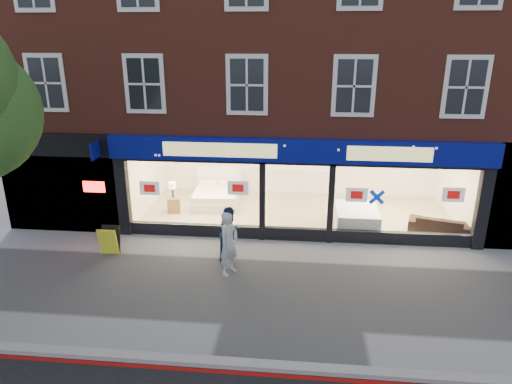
# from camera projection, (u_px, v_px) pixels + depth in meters

# --- Properties ---
(ground) EXTENTS (120.00, 120.00, 0.00)m
(ground) POSITION_uv_depth(u_px,v_px,m) (293.00, 291.00, 11.57)
(ground) COLOR gray
(ground) RESTS_ON ground
(kerb_line) EXTENTS (60.00, 0.10, 0.01)m
(kerb_line) POSITION_uv_depth(u_px,v_px,m) (289.00, 377.00, 8.65)
(kerb_line) COLOR #8C0A07
(kerb_line) RESTS_ON ground
(kerb_stone) EXTENTS (60.00, 0.25, 0.12)m
(kerb_stone) POSITION_uv_depth(u_px,v_px,m) (290.00, 367.00, 8.82)
(kerb_stone) COLOR gray
(kerb_stone) RESTS_ON ground
(showroom_floor) EXTENTS (11.00, 4.50, 0.10)m
(showroom_floor) POSITION_uv_depth(u_px,v_px,m) (296.00, 213.00, 16.49)
(showroom_floor) COLOR tan
(showroom_floor) RESTS_ON ground
(building) EXTENTS (19.00, 8.26, 10.30)m
(building) POSITION_uv_depth(u_px,v_px,m) (302.00, 19.00, 15.92)
(building) COLOR maroon
(building) RESTS_ON ground
(display_bed) EXTENTS (1.80, 2.15, 1.15)m
(display_bed) POSITION_uv_depth(u_px,v_px,m) (216.00, 195.00, 17.16)
(display_bed) COLOR #EFE5D0
(display_bed) RESTS_ON showroom_floor
(bedside_table) EXTENTS (0.57, 0.57, 0.55)m
(bedside_table) POSITION_uv_depth(u_px,v_px,m) (174.00, 205.00, 16.37)
(bedside_table) COLOR brown
(bedside_table) RESTS_ON showroom_floor
(mattress_stack) EXTENTS (1.37, 1.72, 0.67)m
(mattress_stack) POSITION_uv_depth(u_px,v_px,m) (356.00, 218.00, 15.00)
(mattress_stack) COLOR silver
(mattress_stack) RESTS_ON showroom_floor
(sofa) EXTENTS (1.99, 1.24, 0.54)m
(sofa) POSITION_uv_depth(u_px,v_px,m) (439.00, 224.00, 14.69)
(sofa) COLOR black
(sofa) RESTS_ON showroom_floor
(a_board) EXTENTS (0.57, 0.37, 0.86)m
(a_board) POSITION_uv_depth(u_px,v_px,m) (110.00, 241.00, 13.38)
(a_board) COLOR yellow
(a_board) RESTS_ON ground
(pedestrian_grey) EXTENTS (0.68, 0.77, 1.76)m
(pedestrian_grey) POSITION_uv_depth(u_px,v_px,m) (229.00, 244.00, 12.16)
(pedestrian_grey) COLOR #B7BBC0
(pedestrian_grey) RESTS_ON ground
(pedestrian_blue) EXTENTS (0.91, 0.97, 1.59)m
(pedestrian_blue) POSITION_uv_depth(u_px,v_px,m) (230.00, 234.00, 12.97)
(pedestrian_blue) COLOR #192946
(pedestrian_blue) RESTS_ON ground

